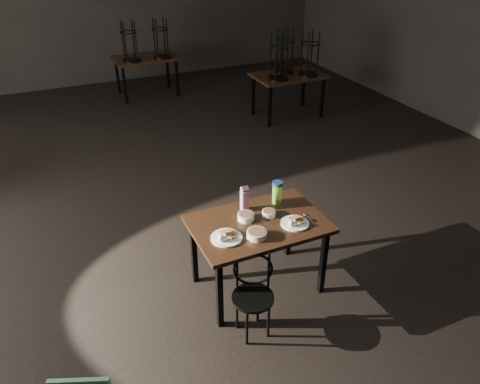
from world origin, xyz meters
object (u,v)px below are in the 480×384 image
juice_carton (245,199)px  main_table (258,229)px  water_bottle (277,192)px  bentwood_chair (253,289)px

juice_carton → main_table: bearing=-83.2°
main_table → water_bottle: bearing=36.6°
main_table → water_bottle: water_bottle is taller
main_table → bentwood_chair: size_ratio=1.61×
juice_carton → water_bottle: bearing=-1.4°
juice_carton → water_bottle: 0.34m
main_table → bentwood_chair: bearing=-120.9°
main_table → juice_carton: bearing=96.8°
juice_carton → bentwood_chair: juice_carton is taller
juice_carton → bentwood_chair: (-0.25, -0.70, -0.43)m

